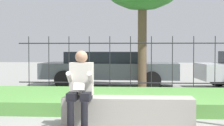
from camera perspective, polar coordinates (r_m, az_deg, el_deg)
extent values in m
plane|color=gray|center=(6.53, 1.71, -9.50)|extent=(60.00, 60.00, 0.00)
cube|color=gray|center=(6.48, 2.49, -7.37)|extent=(2.22, 0.56, 0.49)
cube|color=slate|center=(6.52, 2.49, -9.16)|extent=(2.13, 0.51, 0.08)
cylinder|color=black|center=(5.96, -6.34, -7.78)|extent=(0.11, 0.11, 0.40)
cube|color=black|center=(6.13, -5.98, -5.04)|extent=(0.15, 0.42, 0.13)
cylinder|color=black|center=(5.93, -4.23, -7.84)|extent=(0.11, 0.11, 0.40)
cube|color=black|center=(6.09, -3.94, -5.07)|extent=(0.15, 0.42, 0.13)
cube|color=beige|center=(6.29, -4.66, -2.38)|extent=(0.38, 0.24, 0.54)
sphere|color=tan|center=(6.25, -4.69, 0.94)|extent=(0.21, 0.21, 0.21)
cylinder|color=beige|center=(6.16, -6.46, -2.29)|extent=(0.08, 0.29, 0.24)
cylinder|color=beige|center=(6.10, -3.31, -2.32)|extent=(0.08, 0.29, 0.24)
cube|color=beige|center=(6.04, -5.04, -3.61)|extent=(0.18, 0.09, 0.13)
cube|color=#569342|center=(8.77, 2.43, -5.59)|extent=(8.61, 3.20, 0.27)
cylinder|color=#232326|center=(10.86, 2.83, -3.03)|extent=(6.61, 0.03, 0.03)
cylinder|color=#232326|center=(10.82, 2.85, 3.03)|extent=(6.61, 0.03, 0.03)
cylinder|color=#232326|center=(11.32, -12.54, -0.30)|extent=(0.02, 0.02, 1.69)
cylinder|color=#232326|center=(11.16, -9.59, -0.32)|extent=(0.02, 0.02, 1.69)
cylinder|color=#232326|center=(11.03, -6.56, -0.33)|extent=(0.02, 0.02, 1.69)
cylinder|color=#232326|center=(10.93, -3.47, -0.34)|extent=(0.02, 0.02, 1.69)
cylinder|color=#232326|center=(10.86, -0.33, -0.35)|extent=(0.02, 0.02, 1.69)
cylinder|color=#232326|center=(10.83, 2.84, -0.36)|extent=(0.02, 0.02, 1.69)
cylinder|color=#232326|center=(10.83, 6.02, -0.37)|extent=(0.02, 0.02, 1.69)
cylinder|color=#232326|center=(10.86, 9.19, -0.38)|extent=(0.02, 0.02, 1.69)
cylinder|color=#232326|center=(10.93, 12.33, -0.39)|extent=(0.02, 0.02, 1.69)
cylinder|color=#232326|center=(11.03, 15.42, -0.39)|extent=(0.02, 0.02, 1.69)
cylinder|color=black|center=(13.68, 15.81, -2.14)|extent=(0.64, 0.25, 0.63)
cube|color=#4C5156|center=(13.08, -0.23, -1.13)|extent=(4.76, 2.04, 0.53)
cube|color=black|center=(13.09, -1.04, 0.88)|extent=(2.65, 1.73, 0.39)
cylinder|color=black|center=(12.10, 6.10, -2.68)|extent=(0.61, 0.22, 0.60)
cylinder|color=black|center=(13.90, 6.20, -2.05)|extent=(0.61, 0.22, 0.60)
cylinder|color=black|center=(12.48, -7.39, -2.54)|extent=(0.61, 0.22, 0.60)
cylinder|color=black|center=(14.23, -5.60, -1.95)|extent=(0.61, 0.22, 0.60)
cylinder|color=brown|center=(11.81, 4.63, 3.74)|extent=(0.28, 0.28, 3.29)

